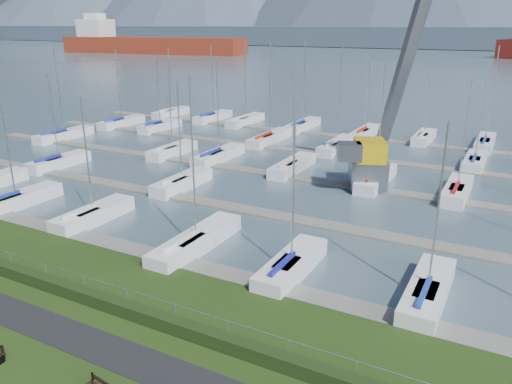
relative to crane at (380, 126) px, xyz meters
The scene contains 9 objects.
path 31.15m from the crane, 98.08° to the right, with size 160.00×2.00×0.04m, color black.
water 232.72m from the crane, 91.06° to the left, with size 800.00×540.00×0.20m, color #485E6A.
hedge 28.56m from the crane, 98.82° to the right, with size 80.00×0.70×0.70m, color black.
fence 28.03m from the crane, 98.95° to the right, with size 0.04×0.04×80.00m, color #9B9DA4.
foothill 302.65m from the crane, 90.82° to the left, with size 900.00×80.00×12.00m, color #40505E.
docks 7.16m from the crane, 162.18° to the right, with size 90.00×41.60×0.25m.
crane is the anchor object (origin of this frame).
cargo_ship_west 227.25m from the crane, 135.27° to the left, with size 96.64×30.56×21.50m.
sailboat_fleet 5.19m from the crane, 155.27° to the left, with size 76.03×49.57×13.37m.
Camera 1 is at (15.30, -16.59, 13.98)m, focal length 35.00 mm.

